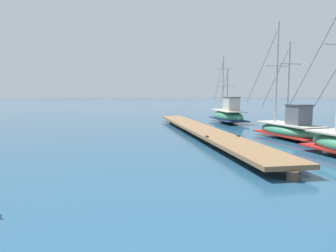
# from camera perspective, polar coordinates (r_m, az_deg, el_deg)

# --- Properties ---
(floating_dock) EXTENTS (3.73, 20.34, 0.53)m
(floating_dock) POSITION_cam_1_polar(r_m,az_deg,el_deg) (18.85, 6.13, -0.58)
(floating_dock) COLOR brown
(floating_dock) RESTS_ON ground
(fishing_boat_1) EXTENTS (2.28, 6.88, 5.95)m
(fishing_boat_1) POSITION_cam_1_polar(r_m,az_deg,el_deg) (27.05, 11.30, 2.14)
(fishing_boat_1) COLOR #337556
(fishing_boat_1) RESTS_ON ground
(fishing_boat_2) EXTENTS (2.79, 6.76, 6.79)m
(fishing_boat_2) POSITION_cam_1_polar(r_m,az_deg,el_deg) (18.48, 22.05, -0.39)
(fishing_boat_2) COLOR #337556
(fishing_boat_2) RESTS_ON ground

